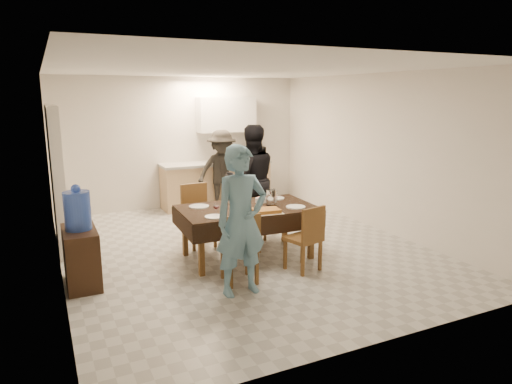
{
  "coord_description": "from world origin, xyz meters",
  "views": [
    {
      "loc": [
        -2.61,
        -5.97,
        2.25
      ],
      "look_at": [
        0.09,
        -0.3,
        0.91
      ],
      "focal_mm": 32.0,
      "sensor_mm": 36.0,
      "label": 1
    }
  ],
  "objects_px": {
    "water_pitcher": "(271,198)",
    "person_near": "(241,221)",
    "console": "(81,257)",
    "water_jug": "(77,211)",
    "person_kitchen": "(222,171)",
    "person_far": "(251,180)",
    "dining_table": "(247,210)",
    "savoury_tart": "(266,211)",
    "microwave": "(252,153)",
    "wine_bottle": "(242,196)"
  },
  "relations": [
    {
      "from": "person_far",
      "to": "person_kitchen",
      "type": "bearing_deg",
      "value": -84.87
    },
    {
      "from": "water_pitcher",
      "to": "person_near",
      "type": "xyz_separation_m",
      "value": [
        -0.9,
        -1.0,
        0.02
      ]
    },
    {
      "from": "wine_bottle",
      "to": "person_far",
      "type": "relative_size",
      "value": 0.17
    },
    {
      "from": "microwave",
      "to": "person_far",
      "type": "relative_size",
      "value": 0.27
    },
    {
      "from": "wine_bottle",
      "to": "console",
      "type": "bearing_deg",
      "value": -178.01
    },
    {
      "from": "water_jug",
      "to": "person_kitchen",
      "type": "bearing_deg",
      "value": 42.91
    },
    {
      "from": "person_near",
      "to": "water_jug",
      "type": "bearing_deg",
      "value": 144.71
    },
    {
      "from": "savoury_tart",
      "to": "person_far",
      "type": "height_order",
      "value": "person_far"
    },
    {
      "from": "water_jug",
      "to": "person_near",
      "type": "bearing_deg",
      "value": -31.98
    },
    {
      "from": "dining_table",
      "to": "person_far",
      "type": "xyz_separation_m",
      "value": [
        0.55,
        1.05,
        0.2
      ]
    },
    {
      "from": "person_kitchen",
      "to": "water_pitcher",
      "type": "bearing_deg",
      "value": -96.38
    },
    {
      "from": "person_kitchen",
      "to": "microwave",
      "type": "bearing_deg",
      "value": 27.65
    },
    {
      "from": "person_kitchen",
      "to": "person_far",
      "type": "bearing_deg",
      "value": -93.59
    },
    {
      "from": "water_jug",
      "to": "water_pitcher",
      "type": "height_order",
      "value": "water_jug"
    },
    {
      "from": "wine_bottle",
      "to": "water_pitcher",
      "type": "height_order",
      "value": "wine_bottle"
    },
    {
      "from": "console",
      "to": "water_pitcher",
      "type": "distance_m",
      "value": 2.59
    },
    {
      "from": "dining_table",
      "to": "person_near",
      "type": "relative_size",
      "value": 1.1
    },
    {
      "from": "water_jug",
      "to": "savoury_tart",
      "type": "height_order",
      "value": "water_jug"
    },
    {
      "from": "dining_table",
      "to": "water_jug",
      "type": "xyz_separation_m",
      "value": [
        -2.19,
        -0.02,
        0.23
      ]
    },
    {
      "from": "person_near",
      "to": "console",
      "type": "bearing_deg",
      "value": 144.71
    },
    {
      "from": "water_jug",
      "to": "wine_bottle",
      "type": "xyz_separation_m",
      "value": [
        2.14,
        0.07,
        -0.04
      ]
    },
    {
      "from": "water_pitcher",
      "to": "savoury_tart",
      "type": "distance_m",
      "value": 0.42
    },
    {
      "from": "dining_table",
      "to": "person_kitchen",
      "type": "bearing_deg",
      "value": 78.35
    },
    {
      "from": "person_far",
      "to": "person_kitchen",
      "type": "distance_m",
      "value": 1.57
    },
    {
      "from": "wine_bottle",
      "to": "person_kitchen",
      "type": "xyz_separation_m",
      "value": [
        0.7,
        2.57,
        -0.08
      ]
    },
    {
      "from": "dining_table",
      "to": "wine_bottle",
      "type": "bearing_deg",
      "value": 137.27
    },
    {
      "from": "dining_table",
      "to": "person_kitchen",
      "type": "height_order",
      "value": "person_kitchen"
    },
    {
      "from": "water_pitcher",
      "to": "microwave",
      "type": "relative_size",
      "value": 0.46
    },
    {
      "from": "dining_table",
      "to": "person_kitchen",
      "type": "relative_size",
      "value": 1.19
    },
    {
      "from": "water_pitcher",
      "to": "savoury_tart",
      "type": "xyz_separation_m",
      "value": [
        -0.25,
        -0.33,
        -0.09
      ]
    },
    {
      "from": "dining_table",
      "to": "person_near",
      "type": "distance_m",
      "value": 1.2
    },
    {
      "from": "microwave",
      "to": "person_kitchen",
      "type": "height_order",
      "value": "person_kitchen"
    },
    {
      "from": "water_pitcher",
      "to": "savoury_tart",
      "type": "height_order",
      "value": "water_pitcher"
    },
    {
      "from": "console",
      "to": "water_jug",
      "type": "height_order",
      "value": "water_jug"
    },
    {
      "from": "water_pitcher",
      "to": "microwave",
      "type": "bearing_deg",
      "value": 69.63
    },
    {
      "from": "console",
      "to": "person_near",
      "type": "relative_size",
      "value": 0.44
    },
    {
      "from": "water_jug",
      "to": "savoury_tart",
      "type": "distance_m",
      "value": 2.33
    },
    {
      "from": "console",
      "to": "person_far",
      "type": "height_order",
      "value": "person_far"
    },
    {
      "from": "person_far",
      "to": "person_near",
      "type": "bearing_deg",
      "value": 71.07
    },
    {
      "from": "console",
      "to": "water_jug",
      "type": "bearing_deg",
      "value": 0.0
    },
    {
      "from": "wine_bottle",
      "to": "person_near",
      "type": "bearing_deg",
      "value": -114.44
    },
    {
      "from": "dining_table",
      "to": "water_pitcher",
      "type": "relative_size",
      "value": 8.46
    },
    {
      "from": "wine_bottle",
      "to": "person_near",
      "type": "distance_m",
      "value": 1.21
    },
    {
      "from": "console",
      "to": "microwave",
      "type": "distance_m",
      "value": 4.87
    },
    {
      "from": "person_near",
      "to": "wine_bottle",
      "type": "bearing_deg",
      "value": 62.25
    },
    {
      "from": "water_jug",
      "to": "person_near",
      "type": "distance_m",
      "value": 1.94
    },
    {
      "from": "dining_table",
      "to": "person_far",
      "type": "bearing_deg",
      "value": 64.62
    },
    {
      "from": "savoury_tart",
      "to": "person_near",
      "type": "distance_m",
      "value": 0.94
    },
    {
      "from": "console",
      "to": "person_near",
      "type": "distance_m",
      "value": 2.0
    },
    {
      "from": "console",
      "to": "person_kitchen",
      "type": "xyz_separation_m",
      "value": [
        2.84,
        2.64,
        0.45
      ]
    }
  ]
}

